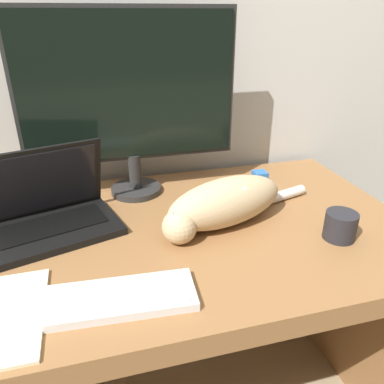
{
  "coord_description": "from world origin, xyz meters",
  "views": [
    {
      "loc": [
        -0.12,
        -0.5,
        1.28
      ],
      "look_at": [
        0.11,
        0.36,
        0.86
      ],
      "focal_mm": 35.0,
      "sensor_mm": 36.0,
      "label": 1
    }
  ],
  "objects_px": {
    "laptop": "(50,215)",
    "coffee_mug": "(340,226)",
    "monitor": "(131,96)",
    "external_keyboard": "(105,300)",
    "cat": "(224,202)"
  },
  "relations": [
    {
      "from": "external_keyboard",
      "to": "coffee_mug",
      "type": "bearing_deg",
      "value": 12.44
    },
    {
      "from": "laptop",
      "to": "monitor",
      "type": "bearing_deg",
      "value": 18.29
    },
    {
      "from": "laptop",
      "to": "coffee_mug",
      "type": "height_order",
      "value": "laptop"
    },
    {
      "from": "monitor",
      "to": "cat",
      "type": "relative_size",
      "value": 1.29
    },
    {
      "from": "laptop",
      "to": "cat",
      "type": "height_order",
      "value": "laptop"
    },
    {
      "from": "monitor",
      "to": "coffee_mug",
      "type": "relative_size",
      "value": 7.87
    },
    {
      "from": "monitor",
      "to": "coffee_mug",
      "type": "height_order",
      "value": "monitor"
    },
    {
      "from": "monitor",
      "to": "laptop",
      "type": "bearing_deg",
      "value": -145.17
    },
    {
      "from": "monitor",
      "to": "cat",
      "type": "distance_m",
      "value": 0.43
    },
    {
      "from": "monitor",
      "to": "coffee_mug",
      "type": "xyz_separation_m",
      "value": [
        0.49,
        -0.43,
        -0.29
      ]
    },
    {
      "from": "external_keyboard",
      "to": "coffee_mug",
      "type": "distance_m",
      "value": 0.64
    },
    {
      "from": "monitor",
      "to": "external_keyboard",
      "type": "xyz_separation_m",
      "value": [
        -0.14,
        -0.53,
        -0.31
      ]
    },
    {
      "from": "coffee_mug",
      "to": "laptop",
      "type": "bearing_deg",
      "value": 161.62
    },
    {
      "from": "cat",
      "to": "coffee_mug",
      "type": "relative_size",
      "value": 6.09
    },
    {
      "from": "cat",
      "to": "coffee_mug",
      "type": "distance_m",
      "value": 0.32
    }
  ]
}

